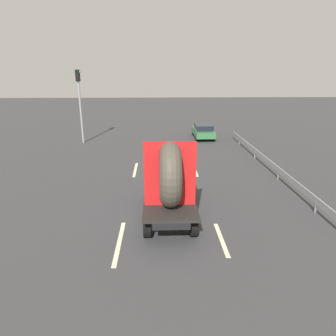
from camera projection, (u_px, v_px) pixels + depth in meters
The scene contains 9 objects.
ground_plane at pixel (167, 215), 12.87m from camera, with size 120.00×120.00×0.00m, color #38383A.
flatbed_truck at pixel (169, 176), 12.50m from camera, with size 2.02×4.94×3.50m.
distant_sedan at pixel (203, 131), 27.41m from camera, with size 1.67×3.89×1.27m.
traffic_light at pixel (80, 96), 24.60m from camera, with size 0.42×0.36×5.97m.
guardrail at pixel (266, 160), 18.95m from camera, with size 0.10×16.99×0.71m.
lane_dash_left_near at pixel (119, 242), 10.78m from camera, with size 2.96×0.16×0.01m, color beige.
lane_dash_left_far at pixel (135, 170), 18.74m from camera, with size 2.79×0.16×0.01m, color beige.
lane_dash_right_near at pixel (221, 239), 10.98m from camera, with size 2.32×0.16×0.01m, color beige.
lane_dash_right_far at pixel (195, 170), 18.60m from camera, with size 2.32×0.16×0.01m, color beige.
Camera 1 is at (-0.34, -11.63, 5.85)m, focal length 32.18 mm.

